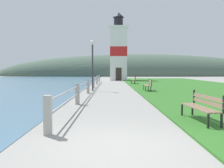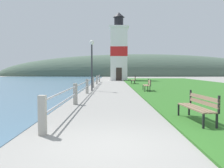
# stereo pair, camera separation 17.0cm
# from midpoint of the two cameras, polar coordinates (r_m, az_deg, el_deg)

# --- Properties ---
(ground_plane) EXTENTS (160.00, 160.00, 0.00)m
(ground_plane) POSITION_cam_midpoint_polar(r_m,az_deg,el_deg) (5.39, 0.65, -14.28)
(ground_plane) COLOR gray
(grass_verge) EXTENTS (12.00, 50.87, 0.06)m
(grass_verge) POSITION_cam_midpoint_polar(r_m,az_deg,el_deg) (23.50, 19.60, -0.87)
(grass_verge) COLOR #2D6623
(grass_verge) RESTS_ON ground_plane
(seawall_railing) EXTENTS (0.18, 28.01, 1.00)m
(seawall_railing) POSITION_cam_midpoint_polar(r_m,az_deg,el_deg) (20.15, -4.60, 0.25)
(seawall_railing) COLOR #A8A399
(seawall_railing) RESTS_ON ground_plane
(park_bench_near) EXTENTS (0.62, 2.01, 0.94)m
(park_bench_near) POSITION_cam_midpoint_polar(r_m,az_deg,el_deg) (8.10, 19.78, -4.64)
(park_bench_near) COLOR #846B51
(park_bench_near) RESTS_ON ground_plane
(park_bench_midway) EXTENTS (0.56, 1.80, 0.94)m
(park_bench_midway) POSITION_cam_midpoint_polar(r_m,az_deg,el_deg) (19.08, 8.47, -0.09)
(park_bench_midway) COLOR #846B51
(park_bench_midway) RESTS_ON ground_plane
(park_bench_far) EXTENTS (0.58, 1.88, 0.94)m
(park_bench_far) POSITION_cam_midpoint_polar(r_m,az_deg,el_deg) (28.93, 5.27, 1.04)
(park_bench_far) COLOR #846B51
(park_bench_far) RESTS_ON ground_plane
(lighthouse) EXTENTS (3.01, 3.01, 10.69)m
(lighthouse) POSITION_cam_midpoint_polar(r_m,az_deg,el_deg) (39.76, 1.75, 7.63)
(lighthouse) COLOR white
(lighthouse) RESTS_ON ground_plane
(lamp_post) EXTENTS (0.36, 0.36, 3.96)m
(lamp_post) POSITION_cam_midpoint_polar(r_m,az_deg,el_deg) (19.67, -4.31, 6.45)
(lamp_post) COLOR #333338
(lamp_post) RESTS_ON ground_plane
(distant_hillside) EXTENTS (80.00, 16.00, 12.00)m
(distant_hillside) POSITION_cam_midpoint_polar(r_m,az_deg,el_deg) (69.54, 6.74, 1.83)
(distant_hillside) COLOR #475B4C
(distant_hillside) RESTS_ON ground_plane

